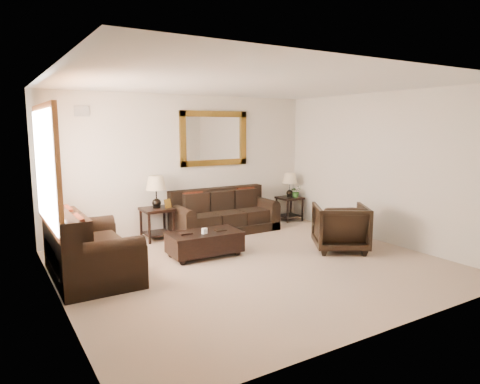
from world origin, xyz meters
TOP-DOWN VIEW (x-y plane):
  - room at (0.00, 0.00)m, footprint 5.51×5.01m
  - window at (-2.70, 0.90)m, footprint 0.07×1.96m
  - mirror at (0.64, 2.47)m, footprint 1.50×0.06m
  - air_vent at (-1.90, 2.48)m, footprint 0.25×0.02m
  - sofa at (0.64, 2.09)m, footprint 2.08×0.90m
  - loveseat at (-2.28, 0.76)m, footprint 1.03×1.74m
  - end_table_left at (-0.72, 2.19)m, footprint 0.54×0.54m
  - end_table_right at (2.40, 2.22)m, footprint 0.49×0.49m
  - coffee_table at (-0.44, 0.79)m, footprint 1.20×0.68m
  - armchair at (1.69, -0.10)m, footprint 1.15×1.13m
  - potted_plant at (2.51, 2.13)m, footprint 0.25×0.28m

SIDE VIEW (x-z plane):
  - coffee_table at x=-0.44m, z-range 0.00..0.50m
  - sofa at x=0.64m, z-range -0.12..0.74m
  - loveseat at x=-2.28m, z-range -0.13..0.85m
  - armchair at x=1.69m, z-range 0.00..0.88m
  - potted_plant at x=2.51m, z-range 0.53..0.74m
  - end_table_right at x=2.40m, z-range 0.16..1.23m
  - end_table_left at x=-0.72m, z-range 0.18..1.38m
  - room at x=0.00m, z-range 0.00..2.71m
  - window at x=-2.70m, z-range 0.72..2.38m
  - mirror at x=0.64m, z-range 1.30..2.40m
  - air_vent at x=-1.90m, z-range 2.26..2.44m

